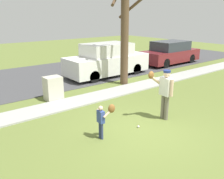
# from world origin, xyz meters

# --- Properties ---
(ground_plane) EXTENTS (48.00, 48.00, 0.00)m
(ground_plane) POSITION_xyz_m (0.00, 3.50, 0.00)
(ground_plane) COLOR olive
(sidewalk_strip) EXTENTS (36.00, 1.20, 0.06)m
(sidewalk_strip) POSITION_xyz_m (0.00, 3.60, 0.03)
(sidewalk_strip) COLOR #A3A39E
(sidewalk_strip) RESTS_ON ground
(road_surface) EXTENTS (36.00, 6.80, 0.02)m
(road_surface) POSITION_xyz_m (0.00, 8.60, 0.01)
(road_surface) COLOR #424244
(road_surface) RESTS_ON ground
(person_adult) EXTENTS (0.69, 0.68, 1.74)m
(person_adult) POSITION_xyz_m (1.21, 0.25, 1.08)
(person_adult) COLOR #6B6656
(person_adult) RESTS_ON ground
(person_child) EXTENTS (0.45, 0.44, 1.06)m
(person_child) POSITION_xyz_m (-1.25, 0.41, 0.69)
(person_child) COLOR navy
(person_child) RESTS_ON ground
(baseball) EXTENTS (0.07, 0.07, 0.07)m
(baseball) POSITION_xyz_m (0.05, 0.28, 0.04)
(baseball) COLOR white
(baseball) RESTS_ON ground
(utility_cabinet) EXTENTS (0.69, 0.58, 1.00)m
(utility_cabinet) POSITION_xyz_m (-0.87, 4.50, 0.50)
(utility_cabinet) COLOR beige
(utility_cabinet) RESTS_ON ground
(street_tree_near) EXTENTS (1.85, 1.89, 5.84)m
(street_tree_near) POSITION_xyz_m (3.12, 4.48, 3.09)
(street_tree_near) COLOR brown
(street_tree_near) RESTS_ON ground
(parked_van_white) EXTENTS (5.00, 1.95, 1.88)m
(parked_van_white) POSITION_xyz_m (3.55, 6.50, 0.90)
(parked_van_white) COLOR silver
(parked_van_white) RESTS_ON road_surface
(parked_suv_maroon) EXTENTS (4.70, 1.90, 1.63)m
(parked_suv_maroon) POSITION_xyz_m (9.34, 6.51, 0.79)
(parked_suv_maroon) COLOR maroon
(parked_suv_maroon) RESTS_ON road_surface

